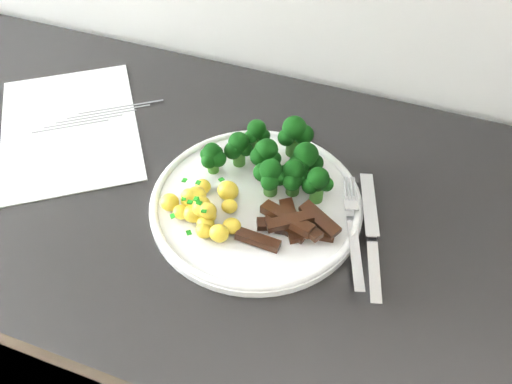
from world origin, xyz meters
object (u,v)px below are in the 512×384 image
counter (207,333)px  plate (256,202)px  potatoes (203,208)px  beef_strips (291,224)px  fork (354,235)px  recipe_paper (70,127)px  knife (372,250)px  broccoli (276,157)px

counter → plate: plate is taller
potatoes → beef_strips: bearing=8.2°
fork → plate: bearing=173.0°
recipe_paper → plate: 0.35m
plate → fork: (0.14, -0.02, 0.01)m
recipe_paper → fork: bearing=-8.2°
potatoes → fork: bearing=8.8°
recipe_paper → beef_strips: beef_strips is taller
plate → counter: bearing=179.4°
knife → beef_strips: bearing=-176.3°
plate → fork: bearing=-7.0°
fork → knife: bearing=-14.0°
fork → beef_strips: bearing=-170.4°
counter → recipe_paper: recipe_paper is taller
counter → knife: size_ratio=11.36×
recipe_paper → plate: bearing=-8.7°
plate → fork: fork is taller
potatoes → fork: 0.20m
knife → plate: bearing=171.9°
counter → plate: (0.11, -0.00, 0.46)m
recipe_paper → beef_strips: (0.40, -0.08, 0.02)m
counter → beef_strips: 0.50m
beef_strips → recipe_paper: bearing=168.2°
counter → recipe_paper: bearing=167.6°
fork → knife: size_ratio=0.89×
counter → broccoli: bearing=23.9°
plate → broccoli: size_ratio=1.51×
recipe_paper → fork: 0.49m
broccoli → fork: size_ratio=1.06×
counter → knife: 0.54m
broccoli → potatoes: 0.13m
beef_strips → knife: bearing=3.7°
fork → recipe_paper: bearing=171.8°
recipe_paper → beef_strips: bearing=-11.8°
broccoli → knife: 0.18m
recipe_paper → potatoes: 0.30m
counter → beef_strips: size_ratio=18.43×
counter → fork: 0.53m
counter → fork: bearing=-4.2°
recipe_paper → plate: plate is taller
potatoes → fork: size_ratio=0.64×
knife → broccoli: bearing=153.7°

